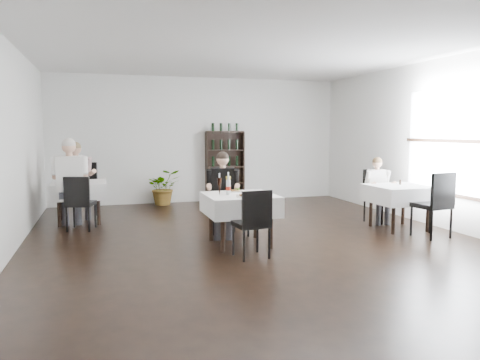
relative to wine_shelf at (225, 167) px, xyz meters
name	(u,v)px	position (x,y,z in m)	size (l,w,h in m)	color
room_shell	(259,146)	(-0.60, -4.31, 0.65)	(9.00, 9.00, 9.00)	black
window_right	(451,144)	(2.88, -4.31, 0.65)	(0.06, 2.30, 1.85)	white
wine_shelf	(225,167)	(0.00, 0.00, 0.00)	(0.90, 0.28, 1.75)	black
main_table	(240,204)	(-0.90, -4.31, -0.23)	(1.03, 1.03, 0.77)	black
left_table	(79,190)	(-3.30, -1.81, -0.23)	(0.98, 0.98, 0.77)	black
right_table	(399,194)	(2.10, -4.01, -0.23)	(0.98, 0.98, 0.77)	black
potted_tree	(164,187)	(-1.51, -0.11, -0.43)	(0.75, 0.65, 0.83)	#21531C
main_chair_far	(228,199)	(-0.90, -3.62, -0.25)	(0.60, 0.61, 1.04)	black
main_chair_near	(253,219)	(-0.95, -5.11, -0.31)	(0.47, 0.48, 0.94)	black
left_chair_far	(83,186)	(-3.26, -1.16, -0.23)	(0.63, 0.64, 1.09)	black
left_chair_near	(79,200)	(-3.27, -2.57, -0.30)	(0.53, 0.54, 0.95)	black
right_chair_far	(376,192)	(2.12, -3.27, -0.28)	(0.59, 0.59, 1.00)	black
right_chair_near	(436,201)	(2.24, -4.79, -0.24)	(0.55, 0.56, 1.07)	black
diner_main	(223,187)	(-1.00, -3.68, -0.04)	(0.57, 0.61, 1.39)	#3B3B42
diner_left_far	(77,174)	(-3.35, -1.30, 0.03)	(0.63, 0.68, 1.51)	#3B3B42
diner_left_near	(70,176)	(-3.42, -2.34, 0.08)	(0.61, 0.61, 1.60)	#3B3B42
diner_right_far	(378,185)	(2.07, -3.40, -0.13)	(0.49, 0.51, 1.23)	#3B3B42
plate_far	(236,191)	(-0.88, -4.02, -0.06)	(0.23, 0.23, 0.07)	white
plate_near	(245,195)	(-0.90, -4.56, -0.06)	(0.28, 0.28, 0.07)	white
pilsner_dark	(219,186)	(-1.22, -4.32, 0.06)	(0.08, 0.08, 0.33)	black
pilsner_lager	(228,185)	(-1.06, -4.22, 0.06)	(0.08, 0.08, 0.33)	gold
coke_bottle	(228,187)	(-1.08, -4.30, 0.04)	(0.07, 0.07, 0.28)	silver
napkin_cutlery	(265,195)	(-0.57, -4.49, -0.07)	(0.20, 0.22, 0.02)	black
pepper_mill	(400,182)	(2.20, -3.90, -0.03)	(0.04, 0.04, 0.09)	black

